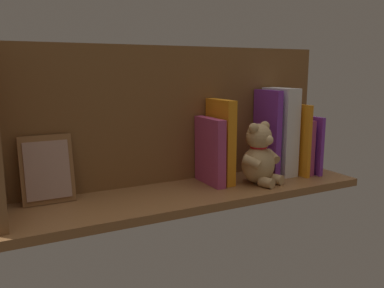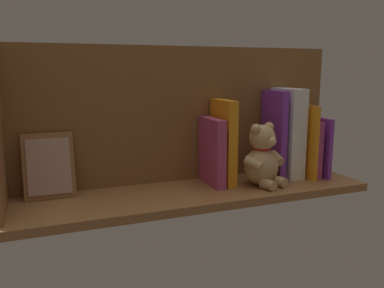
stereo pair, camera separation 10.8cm
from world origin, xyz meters
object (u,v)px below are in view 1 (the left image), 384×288
at_px(dictionary_thick_white, 280,131).
at_px(picture_frame_leaning, 47,170).
at_px(book_0, 304,143).
at_px(teddy_bear, 259,156).

height_order(dictionary_thick_white, picture_frame_leaning, dictionary_thick_white).
xyz_separation_m(book_0, dictionary_thick_white, (0.09, -0.01, 0.04)).
bearing_deg(teddy_bear, book_0, 173.54).
bearing_deg(book_0, dictionary_thick_white, -8.84).
bearing_deg(dictionary_thick_white, book_0, 171.16).
distance_m(dictionary_thick_white, teddy_bear, 0.15).
relative_size(book_0, picture_frame_leaning, 1.08).
bearing_deg(dictionary_thick_white, picture_frame_leaning, -3.21).
bearing_deg(picture_frame_leaning, book_0, 176.13).
height_order(book_0, dictionary_thick_white, dictionary_thick_white).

